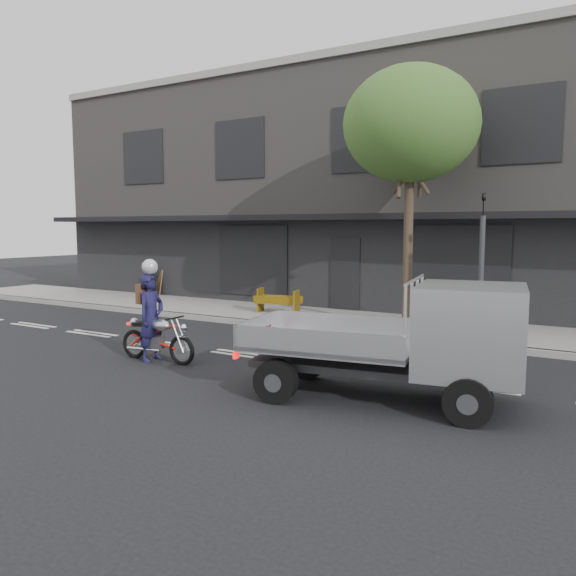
# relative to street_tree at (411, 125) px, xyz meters

# --- Properties ---
(ground) EXTENTS (80.00, 80.00, 0.00)m
(ground) POSITION_rel_street_tree_xyz_m (-2.20, -4.20, -5.28)
(ground) COLOR black
(ground) RESTS_ON ground
(sidewalk) EXTENTS (32.00, 3.20, 0.15)m
(sidewalk) POSITION_rel_street_tree_xyz_m (-2.20, 0.50, -5.20)
(sidewalk) COLOR gray
(sidewalk) RESTS_ON ground
(kerb) EXTENTS (32.00, 0.20, 0.15)m
(kerb) POSITION_rel_street_tree_xyz_m (-2.20, -1.10, -5.20)
(kerb) COLOR gray
(kerb) RESTS_ON ground
(building_main) EXTENTS (26.00, 10.00, 8.00)m
(building_main) POSITION_rel_street_tree_xyz_m (-2.20, 7.10, -1.28)
(building_main) COLOR slate
(building_main) RESTS_ON ground
(street_tree) EXTENTS (3.40, 3.40, 6.74)m
(street_tree) POSITION_rel_street_tree_xyz_m (0.00, 0.00, 0.00)
(street_tree) COLOR #382B21
(street_tree) RESTS_ON ground
(traffic_light_pole) EXTENTS (0.12, 0.12, 3.50)m
(traffic_light_pole) POSITION_rel_street_tree_xyz_m (2.00, -0.85, -3.63)
(traffic_light_pole) COLOR #2D2D30
(traffic_light_pole) RESTS_ON ground
(motorcycle) EXTENTS (1.89, 0.55, 0.97)m
(motorcycle) POSITION_rel_street_tree_xyz_m (-3.40, -5.58, -4.78)
(motorcycle) COLOR black
(motorcycle) RESTS_ON ground
(rider) EXTENTS (0.45, 0.67, 1.80)m
(rider) POSITION_rel_street_tree_xyz_m (-3.55, -5.58, -4.38)
(rider) COLOR #18153B
(rider) RESTS_ON ground
(flatbed_ute) EXTENTS (4.48, 2.35, 1.98)m
(flatbed_ute) POSITION_rel_street_tree_xyz_m (2.41, -5.54, -4.15)
(flatbed_ute) COLOR black
(flatbed_ute) RESTS_ON ground
(construction_barrier) EXTENTS (1.44, 0.78, 0.77)m
(construction_barrier) POSITION_rel_street_tree_xyz_m (-4.14, 0.19, -4.74)
(construction_barrier) COLOR #DD9F0B
(construction_barrier) RESTS_ON sidewalk
(sandwich_board) EXTENTS (0.72, 0.58, 0.98)m
(sandwich_board) POSITION_rel_street_tree_xyz_m (-10.66, 1.79, -4.64)
(sandwich_board) COLOR black
(sandwich_board) RESTS_ON sidewalk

